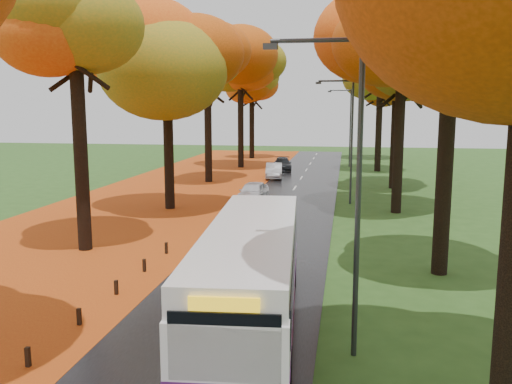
% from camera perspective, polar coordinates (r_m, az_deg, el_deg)
% --- Properties ---
extents(road, '(6.50, 90.00, 0.04)m').
position_cam_1_polar(road, '(31.26, 2.18, -2.61)').
color(road, black).
rests_on(road, ground).
extents(centre_line, '(0.12, 90.00, 0.01)m').
position_cam_1_polar(centre_line, '(31.26, 2.18, -2.57)').
color(centre_line, silver).
rests_on(centre_line, road).
extents(leaf_verge, '(12.00, 90.00, 0.02)m').
position_cam_1_polar(leaf_verge, '(33.59, -13.24, -2.05)').
color(leaf_verge, maroon).
rests_on(leaf_verge, ground).
extents(leaf_drift, '(0.90, 90.00, 0.01)m').
position_cam_1_polar(leaf_drift, '(31.78, -3.29, -2.39)').
color(leaf_drift, '#BA5613').
rests_on(leaf_drift, road).
extents(trees_left, '(9.20, 74.00, 13.88)m').
position_cam_1_polar(trees_left, '(34.41, -9.59, 14.27)').
color(trees_left, black).
rests_on(trees_left, ground).
extents(trees_right, '(9.30, 74.20, 13.96)m').
position_cam_1_polar(trees_right, '(32.62, 15.81, 14.62)').
color(trees_right, black).
rests_on(trees_right, ground).
extents(streetlamp_near, '(2.45, 0.18, 8.00)m').
position_cam_1_polar(streetlamp_near, '(13.47, 9.71, 1.92)').
color(streetlamp_near, '#333538').
rests_on(streetlamp_near, ground).
extents(streetlamp_mid, '(2.45, 0.18, 8.00)m').
position_cam_1_polar(streetlamp_mid, '(35.40, 9.66, 6.30)').
color(streetlamp_mid, '#333538').
rests_on(streetlamp_mid, ground).
extents(streetlamp_far, '(2.45, 0.18, 8.00)m').
position_cam_1_polar(streetlamp_far, '(57.39, 9.65, 7.33)').
color(streetlamp_far, '#333538').
rests_on(streetlamp_far, ground).
extents(bus, '(3.38, 11.16, 2.89)m').
position_cam_1_polar(bus, '(15.92, -0.50, -8.49)').
color(bus, '#4E0C20').
rests_on(bus, road).
extents(car_white, '(1.88, 4.11, 1.37)m').
position_cam_1_polar(car_white, '(35.56, -0.33, -0.02)').
color(car_white, silver).
rests_on(car_white, road).
extents(car_silver, '(1.84, 4.13, 1.32)m').
position_cam_1_polar(car_silver, '(47.52, 1.91, 2.25)').
color(car_silver, '#9C9EA3').
rests_on(car_silver, road).
extents(car_dark, '(2.27, 4.44, 1.23)m').
position_cam_1_polar(car_dark, '(53.20, 2.80, 2.94)').
color(car_dark, black).
rests_on(car_dark, road).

